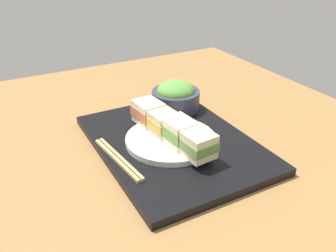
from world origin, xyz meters
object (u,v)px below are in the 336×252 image
sandwich_inner_far (179,132)px  sandwich_farmost (197,144)px  sandwich_nearmost (148,112)px  salad_bowl (176,96)px  chopsticks_pair (118,159)px  sandwich_plate (171,140)px  sandwich_inner_near (163,122)px

sandwich_inner_far → sandwich_farmost: size_ratio=1.02×
sandwich_nearmost → salad_bowl: bearing=119.4°
salad_bowl → sandwich_inner_far: bearing=-27.4°
sandwich_farmost → salad_bowl: size_ratio=0.60×
sandwich_nearmost → sandwich_inner_far: size_ratio=0.99×
salad_bowl → chopsticks_pair: bearing=-54.4°
sandwich_plate → sandwich_farmost: size_ratio=2.67×
sandwich_nearmost → chopsticks_pair: size_ratio=0.42×
sandwich_inner_near → sandwich_farmost: sandwich_farmost is taller
sandwich_inner_near → sandwich_farmost: bearing=7.5°
sandwich_inner_near → sandwich_inner_far: (6.08, 0.80, 0.26)cm
sandwich_plate → sandwich_inner_far: 4.61cm
sandwich_inner_near → salad_bowl: size_ratio=0.61×
salad_bowl → sandwich_farmost: bearing=-19.7°
sandwich_nearmost → chopsticks_pair: 16.41cm
sandwich_inner_near → chopsticks_pair: (4.34, -12.95, -3.49)cm
sandwich_nearmost → chopsticks_pair: bearing=-49.4°
sandwich_farmost → sandwich_inner_near: bearing=-172.5°
sandwich_farmost → sandwich_plate: bearing=-172.5°
sandwich_inner_near → sandwich_inner_far: bearing=7.5°
sandwich_nearmost → chopsticks_pair: (10.42, -12.14, -3.64)cm
sandwich_inner_far → salad_bowl: salad_bowl is taller
sandwich_inner_far → sandwich_plate: bearing=-172.5°
salad_bowl → chopsticks_pair: size_ratio=0.69×
sandwich_inner_near → sandwich_inner_far: sandwich_inner_far is taller
sandwich_plate → chopsticks_pair: size_ratio=1.10×
sandwich_nearmost → salad_bowl: size_ratio=0.61×
sandwich_farmost → chopsticks_pair: sandwich_farmost is taller
sandwich_nearmost → sandwich_farmost: same height
sandwich_inner_near → sandwich_plate: bearing=7.5°
sandwich_inner_far → chopsticks_pair: bearing=-97.2°
chopsticks_pair → salad_bowl: bearing=125.6°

